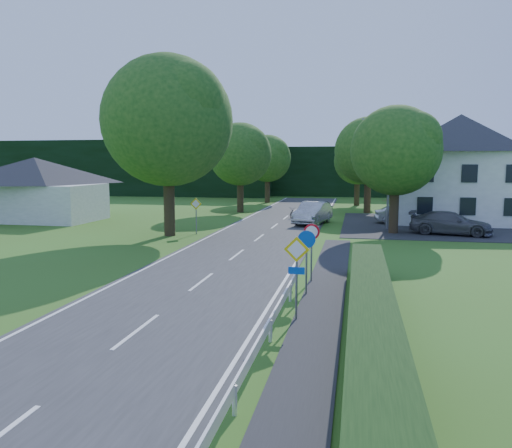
% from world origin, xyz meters
% --- Properties ---
extents(road, '(7.00, 80.00, 0.04)m').
position_xyz_m(road, '(0.00, 20.00, 0.02)').
color(road, '#313134').
rests_on(road, ground).
extents(footpath, '(1.50, 44.00, 0.04)m').
position_xyz_m(footpath, '(4.95, 2.00, 0.02)').
color(footpath, '#27272A').
rests_on(footpath, ground).
extents(parking_pad, '(14.00, 16.00, 0.04)m').
position_xyz_m(parking_pad, '(12.00, 33.00, 0.02)').
color(parking_pad, '#27272A').
rests_on(parking_pad, ground).
extents(line_edge_left, '(0.12, 80.00, 0.01)m').
position_xyz_m(line_edge_left, '(-3.25, 20.00, 0.04)').
color(line_edge_left, white).
rests_on(line_edge_left, road).
extents(line_edge_right, '(0.12, 80.00, 0.01)m').
position_xyz_m(line_edge_right, '(3.25, 20.00, 0.04)').
color(line_edge_right, white).
rests_on(line_edge_right, road).
extents(line_centre, '(0.12, 80.00, 0.01)m').
position_xyz_m(line_centre, '(0.00, 20.00, 0.04)').
color(line_centre, white).
rests_on(line_centre, road).
extents(tree_main, '(9.40, 9.40, 11.64)m').
position_xyz_m(tree_main, '(-6.00, 24.00, 5.82)').
color(tree_main, '#1B4A16').
rests_on(tree_main, ground).
extents(tree_left_far, '(7.00, 7.00, 8.58)m').
position_xyz_m(tree_left_far, '(-5.00, 40.00, 4.29)').
color(tree_left_far, '#1B4A16').
rests_on(tree_left_far, ground).
extents(tree_right_far, '(7.40, 7.40, 9.09)m').
position_xyz_m(tree_right_far, '(7.00, 42.00, 4.54)').
color(tree_right_far, '#1B4A16').
rests_on(tree_right_far, ground).
extents(tree_left_back, '(6.60, 6.60, 8.07)m').
position_xyz_m(tree_left_back, '(-4.50, 52.00, 4.04)').
color(tree_left_back, '#1B4A16').
rests_on(tree_left_back, ground).
extents(tree_right_back, '(6.20, 6.20, 7.56)m').
position_xyz_m(tree_right_back, '(6.00, 50.00, 3.78)').
color(tree_right_back, '#1B4A16').
rests_on(tree_right_back, ground).
extents(tree_right_mid, '(7.00, 7.00, 8.58)m').
position_xyz_m(tree_right_mid, '(8.50, 28.00, 4.29)').
color(tree_right_mid, '#1B4A16').
rests_on(tree_right_mid, ground).
extents(treeline_left, '(44.00, 6.00, 8.00)m').
position_xyz_m(treeline_left, '(-28.00, 62.00, 4.00)').
color(treeline_left, black).
rests_on(treeline_left, ground).
extents(treeline_right, '(30.00, 5.00, 7.00)m').
position_xyz_m(treeline_right, '(8.00, 66.00, 3.50)').
color(treeline_right, black).
rests_on(treeline_right, ground).
extents(bungalow_left, '(11.00, 6.50, 5.20)m').
position_xyz_m(bungalow_left, '(-20.00, 30.00, 2.71)').
color(bungalow_left, '#B6B7B2').
rests_on(bungalow_left, ground).
extents(house_white, '(10.60, 8.40, 8.60)m').
position_xyz_m(house_white, '(14.00, 36.00, 4.41)').
color(house_white, silver).
rests_on(house_white, ground).
extents(streetlight, '(2.03, 0.18, 8.00)m').
position_xyz_m(streetlight, '(8.06, 30.00, 4.46)').
color(streetlight, slate).
rests_on(streetlight, ground).
extents(sign_priority_right, '(0.78, 0.09, 2.59)m').
position_xyz_m(sign_priority_right, '(4.30, 7.98, 1.80)').
color(sign_priority_right, slate).
rests_on(sign_priority_right, ground).
extents(sign_roundabout, '(0.64, 0.08, 2.37)m').
position_xyz_m(sign_roundabout, '(4.30, 10.98, 1.67)').
color(sign_roundabout, slate).
rests_on(sign_roundabout, ground).
extents(sign_speed_limit, '(0.64, 0.11, 2.37)m').
position_xyz_m(sign_speed_limit, '(4.30, 12.97, 1.77)').
color(sign_speed_limit, slate).
rests_on(sign_speed_limit, ground).
extents(sign_priority_left, '(0.78, 0.09, 2.44)m').
position_xyz_m(sign_priority_left, '(-4.50, 24.98, 1.72)').
color(sign_priority_left, slate).
rests_on(sign_priority_left, ground).
extents(moving_car, '(2.84, 5.45, 1.71)m').
position_xyz_m(moving_car, '(2.70, 31.91, 0.89)').
color(moving_car, '#B5B4B9').
rests_on(moving_car, road).
extents(motorcycle, '(1.07, 1.85, 0.92)m').
position_xyz_m(motorcycle, '(0.78, 35.82, 0.50)').
color(motorcycle, black).
rests_on(motorcycle, road).
extents(parked_car_silver_a, '(4.24, 1.86, 1.35)m').
position_xyz_m(parked_car_silver_a, '(9.54, 33.66, 0.72)').
color(parked_car_silver_a, '#ACACB1').
rests_on(parked_car_silver_a, parking_pad).
extents(parked_car_grey, '(5.55, 3.16, 1.52)m').
position_xyz_m(parked_car_grey, '(12.16, 28.01, 0.80)').
color(parked_car_grey, '#525156').
rests_on(parked_car_grey, parking_pad).
extents(parked_car_silver_b, '(5.86, 4.56, 1.48)m').
position_xyz_m(parked_car_silver_b, '(14.33, 34.00, 0.78)').
color(parked_car_silver_b, '#A8A8B0').
rests_on(parked_car_silver_b, parking_pad).
extents(parasol, '(2.61, 2.64, 2.04)m').
position_xyz_m(parasol, '(9.16, 34.45, 1.06)').
color(parasol, red).
rests_on(parasol, parking_pad).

